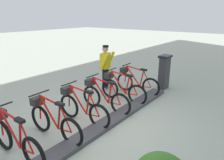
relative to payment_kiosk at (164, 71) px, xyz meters
name	(u,v)px	position (x,y,z in m)	size (l,w,h in m)	color
ground_plane	(105,126)	(-0.05, 3.58, -0.67)	(60.00, 60.00, 0.00)	#B3BAA9
dock_rail_base	(105,124)	(-0.05, 3.58, -0.62)	(0.44, 6.17, 0.10)	#47474C
payment_kiosk	(164,71)	(0.00, 0.00, 0.00)	(0.36, 0.52, 1.28)	#38383D
bike_docked_0	(136,82)	(0.57, 1.10, -0.24)	(1.72, 0.54, 1.02)	black
bike_docked_1	(121,88)	(0.57, 2.00, -0.24)	(1.72, 0.54, 1.02)	black
bike_docked_2	(103,97)	(0.57, 2.89, -0.24)	(1.72, 0.54, 1.02)	black
bike_docked_3	(81,107)	(0.57, 3.79, -0.24)	(1.72, 0.54, 1.02)	black
bike_docked_4	(53,120)	(0.57, 4.68, -0.24)	(1.72, 0.54, 1.02)	black
bike_docked_5	(14,138)	(0.57, 5.58, -0.24)	(1.72, 0.54, 1.02)	black
worker_near_rack	(106,66)	(1.68, 1.44, 0.24)	(0.51, 0.68, 1.66)	white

